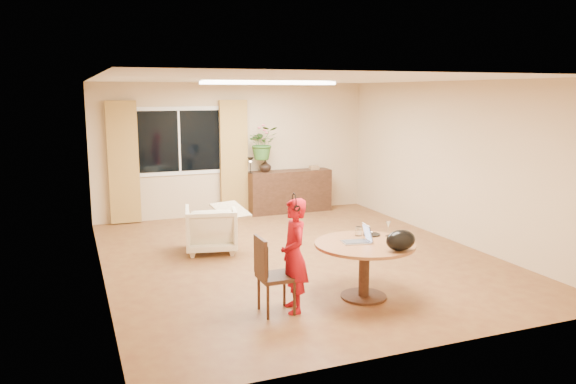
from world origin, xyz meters
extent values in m
plane|color=brown|center=(0.00, 0.00, 0.00)|extent=(6.50, 6.50, 0.00)
plane|color=white|center=(0.00, 0.00, 2.60)|extent=(6.50, 6.50, 0.00)
plane|color=tan|center=(0.00, 3.25, 1.30)|extent=(5.50, 0.00, 5.50)
plane|color=tan|center=(-2.75, 0.00, 1.30)|extent=(0.00, 6.50, 6.50)
plane|color=tan|center=(2.75, 0.00, 1.30)|extent=(0.00, 6.50, 6.50)
cube|color=white|center=(-1.10, 3.23, 1.50)|extent=(1.70, 0.02, 1.30)
cube|color=black|center=(-1.10, 3.22, 1.50)|extent=(1.55, 0.01, 1.15)
cube|color=white|center=(-1.10, 3.22, 1.50)|extent=(0.04, 0.01, 1.15)
cube|color=olive|center=(-2.15, 3.15, 1.15)|extent=(0.55, 0.08, 2.25)
cube|color=olive|center=(-0.05, 3.15, 1.15)|extent=(0.55, 0.08, 2.25)
cube|color=white|center=(0.00, 1.20, 2.57)|extent=(2.20, 0.35, 0.05)
cylinder|color=brown|center=(0.11, -1.83, 0.66)|extent=(1.19, 1.19, 0.04)
cylinder|color=black|center=(0.11, -1.83, 0.32)|extent=(0.13, 0.13, 0.64)
cylinder|color=black|center=(0.11, -1.83, 0.01)|extent=(0.55, 0.55, 0.03)
imported|color=red|center=(-0.82, -1.90, 0.64)|extent=(0.50, 0.36, 1.28)
imported|color=#C2B49A|center=(-1.12, 0.77, 0.35)|extent=(0.90, 0.91, 0.71)
cube|color=black|center=(1.07, 3.01, 0.43)|extent=(1.70, 0.42, 0.85)
imported|color=black|center=(0.55, 3.01, 0.98)|extent=(0.28, 0.28, 0.25)
imported|color=#245F23|center=(0.50, 3.01, 1.43)|extent=(0.63, 0.55, 0.66)
camera|label=1|loc=(-3.07, -7.45, 2.43)|focal=35.00mm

